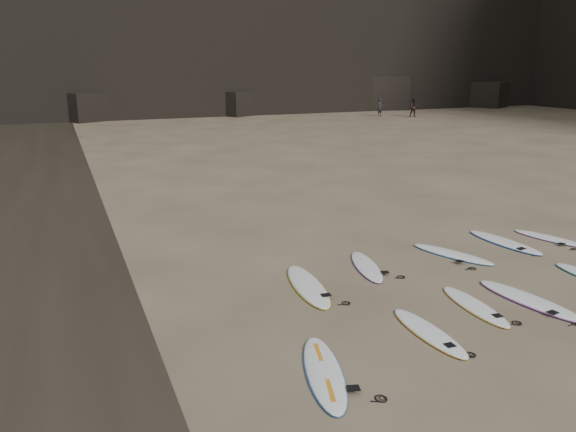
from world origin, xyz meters
The scene contains 12 objects.
ground centered at (0.00, 0.00, 0.00)m, with size 240.00×240.00×0.00m, color #897559.
surfboard_0 centered at (-4.55, -1.14, 0.04)m, with size 0.60×2.50×0.09m, color white.
surfboard_1 centered at (-2.03, -0.60, 0.04)m, with size 0.54×2.26×0.08m, color white.
surfboard_2 centered at (-0.38, 0.04, 0.04)m, with size 0.53×2.23×0.08m, color white.
surfboard_3 centered at (0.93, -0.19, 0.05)m, with size 0.64×2.65×0.10m, color white.
surfboard_5 centered at (-3.24, 2.43, 0.05)m, with size 0.65×2.72×0.10m, color white.
surfboard_6 centered at (-1.32, 3.03, 0.04)m, with size 0.55×2.29×0.08m, color white.
surfboard_7 centered at (1.33, 2.97, 0.04)m, with size 0.58×2.41×0.09m, color white.
surfboard_8 centered at (3.40, 3.24, 0.05)m, with size 0.62×2.60×0.09m, color white.
surfboard_9 centered at (4.93, 3.03, 0.04)m, with size 0.54×2.23×0.08m, color white.
person_a centered at (20.84, 38.79, 0.86)m, with size 0.63×0.41×1.72m, color black.
person_b centered at (23.45, 36.92, 0.91)m, with size 0.89×0.69×1.82m, color black.
Camera 1 is at (-8.32, -8.71, 5.10)m, focal length 35.00 mm.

